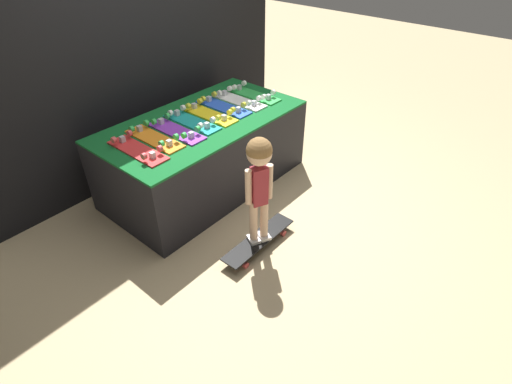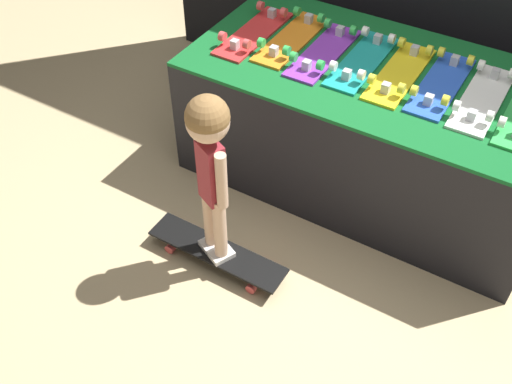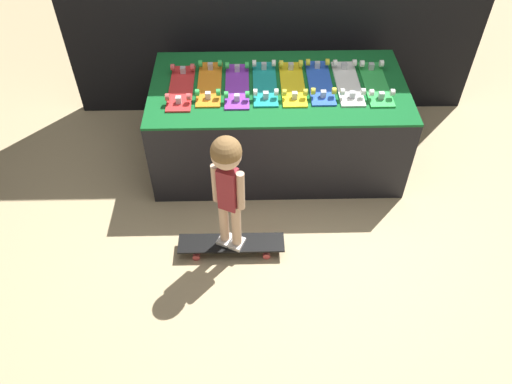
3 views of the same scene
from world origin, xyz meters
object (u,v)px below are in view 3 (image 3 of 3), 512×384
at_px(skateboard_red_on_rack, 181,87).
at_px(skateboard_orange_on_rack, 209,83).
at_px(skateboard_green_on_rack, 376,83).
at_px(skateboard_blue_on_rack, 320,81).
at_px(skateboard_purple_on_rack, 237,85).
at_px(child, 227,175).
at_px(skateboard_teal_on_rack, 265,82).
at_px(skateboard_yellow_on_rack, 293,83).
at_px(skateboard_on_floor, 231,244).
at_px(skateboard_white_on_rack, 348,82).

relative_size(skateboard_red_on_rack, skateboard_orange_on_rack, 1.00).
relative_size(skateboard_red_on_rack, skateboard_green_on_rack, 1.00).
height_order(skateboard_orange_on_rack, skateboard_blue_on_rack, same).
xyz_separation_m(skateboard_purple_on_rack, child, (-0.06, -1.01, 0.00)).
bearing_deg(skateboard_purple_on_rack, skateboard_orange_on_rack, 171.16).
relative_size(skateboard_teal_on_rack, child, 0.64).
xyz_separation_m(skateboard_orange_on_rack, skateboard_yellow_on_rack, (0.64, -0.01, 0.00)).
bearing_deg(skateboard_on_floor, skateboard_orange_on_rack, 98.61).
relative_size(skateboard_blue_on_rack, child, 0.64).
height_order(skateboard_purple_on_rack, skateboard_white_on_rack, same).
distance_m(skateboard_red_on_rack, skateboard_purple_on_rack, 0.43).
height_order(skateboard_white_on_rack, skateboard_green_on_rack, same).
relative_size(skateboard_orange_on_rack, skateboard_on_floor, 0.80).
bearing_deg(skateboard_yellow_on_rack, skateboard_orange_on_rack, 178.76).
height_order(skateboard_teal_on_rack, skateboard_blue_on_rack, same).
relative_size(skateboard_white_on_rack, skateboard_on_floor, 0.80).
height_order(skateboard_red_on_rack, skateboard_white_on_rack, same).
bearing_deg(child, skateboard_yellow_on_rack, 89.56).
bearing_deg(skateboard_orange_on_rack, skateboard_blue_on_rack, -0.01).
height_order(skateboard_red_on_rack, skateboard_green_on_rack, same).
bearing_deg(skateboard_white_on_rack, skateboard_red_on_rack, -178.37).
xyz_separation_m(skateboard_orange_on_rack, skateboard_purple_on_rack, (0.21, -0.03, 0.00)).
relative_size(skateboard_teal_on_rack, skateboard_green_on_rack, 1.00).
bearing_deg(skateboard_on_floor, skateboard_blue_on_rack, 56.23).
bearing_deg(skateboard_white_on_rack, skateboard_teal_on_rack, 179.21).
distance_m(skateboard_teal_on_rack, skateboard_blue_on_rack, 0.43).
relative_size(skateboard_orange_on_rack, skateboard_purple_on_rack, 1.00).
bearing_deg(skateboard_yellow_on_rack, skateboard_white_on_rack, -0.17).
bearing_deg(skateboard_purple_on_rack, skateboard_yellow_on_rack, 2.60).
distance_m(skateboard_purple_on_rack, skateboard_white_on_rack, 0.86).
bearing_deg(skateboard_on_floor, skateboard_green_on_rack, 42.02).
bearing_deg(skateboard_orange_on_rack, skateboard_purple_on_rack, -8.84).
height_order(skateboard_green_on_rack, skateboard_on_floor, skateboard_green_on_rack).
distance_m(skateboard_orange_on_rack, skateboard_white_on_rack, 1.07).
height_order(skateboard_orange_on_rack, skateboard_on_floor, skateboard_orange_on_rack).
bearing_deg(child, skateboard_purple_on_rack, 111.56).
relative_size(skateboard_yellow_on_rack, skateboard_on_floor, 0.80).
bearing_deg(skateboard_on_floor, skateboard_teal_on_rack, 75.42).
relative_size(skateboard_yellow_on_rack, skateboard_white_on_rack, 1.00).
xyz_separation_m(skateboard_red_on_rack, skateboard_orange_on_rack, (0.21, 0.05, 0.00)).
xyz_separation_m(skateboard_yellow_on_rack, skateboard_green_on_rack, (0.64, -0.02, 0.00)).
bearing_deg(skateboard_blue_on_rack, skateboard_yellow_on_rack, -176.31).
relative_size(skateboard_yellow_on_rack, child, 0.64).
bearing_deg(skateboard_red_on_rack, skateboard_yellow_on_rack, 2.53).
relative_size(skateboard_green_on_rack, skateboard_on_floor, 0.80).
bearing_deg(skateboard_green_on_rack, skateboard_purple_on_rack, -179.79).
height_order(skateboard_orange_on_rack, skateboard_white_on_rack, same).
relative_size(skateboard_orange_on_rack, skateboard_white_on_rack, 1.00).
bearing_deg(skateboard_teal_on_rack, skateboard_red_on_rack, -175.96).
distance_m(skateboard_orange_on_rack, child, 1.06).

